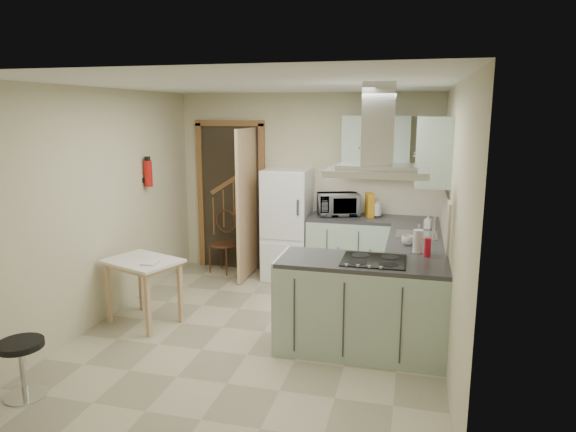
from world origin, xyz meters
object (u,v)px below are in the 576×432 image
(drop_leaf_table, at_px, (144,291))
(microwave, at_px, (338,204))
(stool, at_px, (23,369))
(bentwood_chair, at_px, (223,244))
(extractor_hood, at_px, (377,172))
(fridge, at_px, (287,224))
(peninsula, at_px, (362,306))

(drop_leaf_table, xyz_separation_m, microwave, (1.80, 1.93, 0.69))
(stool, bearing_deg, bentwood_chair, 84.11)
(drop_leaf_table, xyz_separation_m, stool, (-0.19, -1.57, -0.12))
(extractor_hood, relative_size, stool, 1.89)
(drop_leaf_table, bearing_deg, bentwood_chair, 105.22)
(drop_leaf_table, height_order, stool, drop_leaf_table)
(fridge, relative_size, stool, 3.15)
(peninsula, height_order, bentwood_chair, peninsula)
(peninsula, relative_size, drop_leaf_table, 2.06)
(fridge, bearing_deg, stool, -110.73)
(fridge, distance_m, extractor_hood, 2.57)
(fridge, xyz_separation_m, extractor_hood, (1.32, -1.98, 0.97))
(peninsula, height_order, microwave, microwave)
(microwave, bearing_deg, drop_leaf_table, -152.47)
(peninsula, distance_m, microwave, 2.19)
(extractor_hood, bearing_deg, bentwood_chair, 138.35)
(extractor_hood, distance_m, bentwood_chair, 3.31)
(bentwood_chair, bearing_deg, fridge, 11.37)
(stool, xyz_separation_m, microwave, (1.99, 3.50, 0.81))
(fridge, height_order, bentwood_chair, fridge)
(peninsula, xyz_separation_m, extractor_hood, (0.10, 0.00, 1.27))
(peninsula, bearing_deg, drop_leaf_table, 177.42)
(fridge, relative_size, microwave, 2.85)
(stool, bearing_deg, microwave, 60.42)
(fridge, height_order, extractor_hood, extractor_hood)
(drop_leaf_table, height_order, bentwood_chair, bentwood_chair)
(extractor_hood, xyz_separation_m, drop_leaf_table, (-2.44, 0.11, -1.37))
(peninsula, relative_size, bentwood_chair, 1.95)
(fridge, bearing_deg, peninsula, -58.26)
(stool, height_order, microwave, microwave)
(fridge, distance_m, peninsula, 2.35)
(fridge, xyz_separation_m, peninsula, (1.22, -1.98, -0.30))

